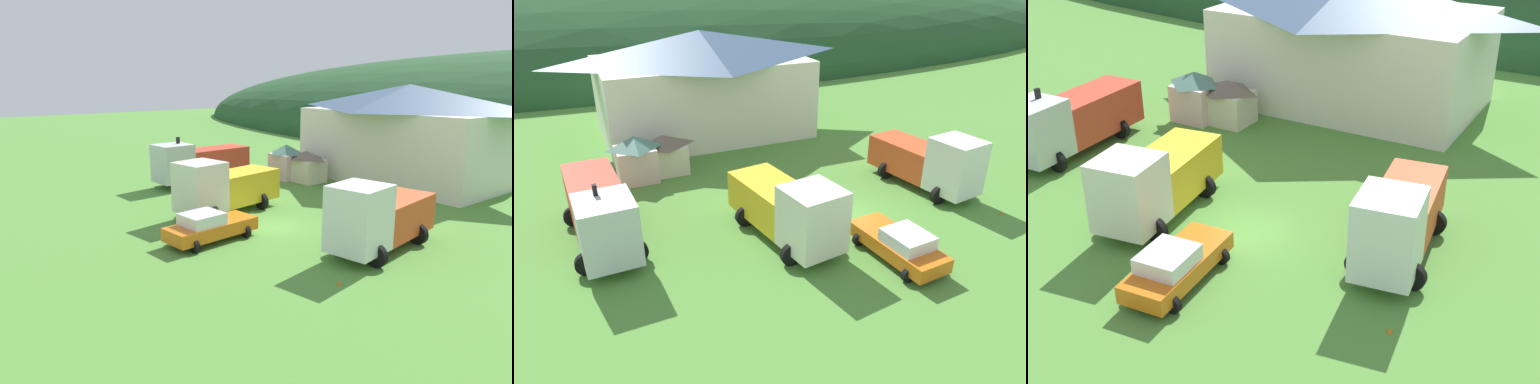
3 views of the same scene
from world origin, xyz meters
The scene contains 11 objects.
ground_plane centered at (0.00, 0.00, 0.00)m, with size 200.00×200.00×0.00m, color #518C38.
forested_hill_backdrop centered at (0.00, 58.97, 0.00)m, with size 168.26×60.00×25.67m, color #234C28.
depot_building centered at (-3.14, 17.36, 4.16)m, with size 16.92×10.56×8.07m.
play_shed_cream centered at (-7.98, 10.37, 1.34)m, with size 3.05×2.39×2.60m.
play_shed_pink centered at (-9.88, 9.81, 1.54)m, with size 2.62×2.35×2.98m.
tow_truck_silver centered at (-12.80, 2.73, 1.83)m, with size 3.51×8.30×3.49m.
heavy_rig_striped centered at (-4.23, -0.73, 1.80)m, with size 3.91×7.52×3.59m.
heavy_rig_white centered at (6.27, 1.29, 1.83)m, with size 3.74×7.48×3.72m.
service_pickup_orange centered at (-0.24, -4.40, 0.83)m, with size 2.66×5.22×1.66m.
traffic_light_west centered at (-12.92, 0.98, 2.46)m, with size 0.20×0.32×4.00m.
traffic_cone_near_pickup centered at (7.82, -3.15, 0.00)m, with size 0.36×0.36×0.47m, color orange.
Camera 2 is at (-13.61, -19.58, 12.86)m, focal length 33.85 mm.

